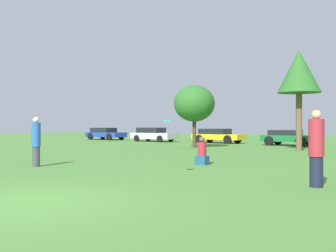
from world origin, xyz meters
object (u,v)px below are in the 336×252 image
(bystander_sitting, at_px, (202,153))
(tree_1, at_px, (299,73))
(tree_0, at_px, (194,104))
(person_catcher, at_px, (316,148))
(parked_car_blue, at_px, (105,133))
(frisbee, at_px, (168,121))
(person_thrower, at_px, (36,141))
(parked_car_silver, at_px, (153,134))
(parked_car_yellow, at_px, (217,135))
(parked_car_green, at_px, (288,137))

(bystander_sitting, height_order, tree_1, tree_1)
(tree_0, relative_size, tree_1, 0.70)
(person_catcher, xyz_separation_m, parked_car_blue, (-26.12, 20.38, -0.28))
(frisbee, xyz_separation_m, bystander_sitting, (-0.76, 3.47, -1.20))
(person_thrower, height_order, person_catcher, person_catcher)
(parked_car_silver, xyz_separation_m, parked_car_yellow, (6.39, 0.59, -0.01))
(parked_car_green, bearing_deg, person_thrower, -95.64)
(person_thrower, bearing_deg, parked_car_blue, 123.22)
(tree_0, bearing_deg, parked_car_green, 56.87)
(tree_0, height_order, parked_car_silver, tree_0)
(parked_car_silver, bearing_deg, parked_car_yellow, 8.37)
(frisbee, xyz_separation_m, parked_car_blue, (-21.89, 20.61, -0.97))
(bystander_sitting, height_order, tree_0, tree_0)
(parked_car_silver, bearing_deg, frisbee, -49.67)
(person_catcher, height_order, tree_0, tree_0)
(bystander_sitting, relative_size, parked_car_silver, 0.24)
(parked_car_blue, height_order, parked_car_green, parked_car_blue)
(person_catcher, bearing_deg, frisbee, -1.45)
(tree_0, bearing_deg, bystander_sitting, -58.32)
(parked_car_blue, bearing_deg, person_thrower, -49.11)
(parked_car_green, bearing_deg, parked_car_silver, -177.58)
(frisbee, distance_m, tree_1, 14.38)
(person_catcher, relative_size, frisbee, 6.29)
(person_thrower, xyz_separation_m, person_catcher, (9.70, 0.78, 0.02))
(tree_0, bearing_deg, parked_car_yellow, 105.12)
(bystander_sitting, bearing_deg, tree_0, 121.68)
(person_catcher, relative_size, parked_car_silver, 0.42)
(person_catcher, height_order, tree_1, tree_1)
(parked_car_yellow, bearing_deg, tree_1, -33.13)
(parked_car_silver, height_order, parked_car_green, parked_car_silver)
(bystander_sitting, bearing_deg, person_catcher, -33.01)
(tree_1, xyz_separation_m, parked_car_green, (-2.36, 5.59, -4.03))
(person_catcher, bearing_deg, person_thrower, 0.00)
(tree_0, xyz_separation_m, tree_1, (6.66, 1.00, 1.69))
(tree_0, distance_m, parked_car_blue, 17.15)
(frisbee, xyz_separation_m, parked_car_yellow, (-8.66, 20.38, -0.98))
(frisbee, height_order, parked_car_yellow, frisbee)
(bystander_sitting, distance_m, parked_car_green, 16.25)
(bystander_sitting, relative_size, tree_0, 0.26)
(parked_car_silver, xyz_separation_m, parked_car_green, (12.67, -0.15, -0.04))
(bystander_sitting, bearing_deg, tree_1, 85.98)
(bystander_sitting, bearing_deg, parked_car_green, 95.69)
(frisbee, bearing_deg, parked_car_silver, 127.25)
(frisbee, relative_size, parked_car_yellow, 0.07)
(tree_1, bearing_deg, parked_car_yellow, 143.79)
(bystander_sitting, relative_size, parked_car_green, 0.27)
(bystander_sitting, bearing_deg, person_thrower, -139.52)
(person_thrower, relative_size, parked_car_yellow, 0.40)
(tree_1, height_order, parked_car_green, tree_1)
(parked_car_blue, relative_size, parked_car_silver, 1.01)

